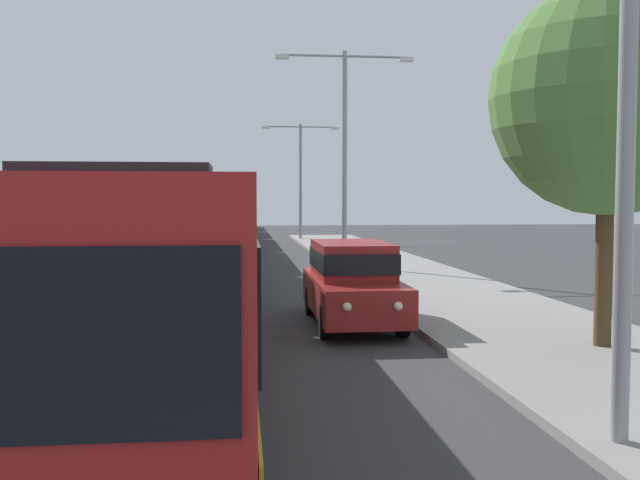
{
  "coord_description": "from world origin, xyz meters",
  "views": [
    {
      "loc": [
        -0.15,
        -0.04,
        2.88
      ],
      "look_at": [
        1.87,
        18.0,
        1.85
      ],
      "focal_mm": 39.98,
      "sensor_mm": 36.0,
      "label": 1
    }
  ],
  "objects_px": {
    "bus_second_in_line": "(205,236)",
    "bus_rear": "(227,214)",
    "bus_lead": "(161,282)",
    "bus_fourth_in_line": "(223,218)",
    "white_suv": "(352,280)",
    "roadside_tree": "(608,99)",
    "box_truck_oncoming": "(201,210)",
    "streetlamp_far": "(300,169)",
    "bus_middle": "(217,224)",
    "bus_tail_end": "(229,212)",
    "streetlamp_mid": "(345,137)"
  },
  "relations": [
    {
      "from": "bus_rear",
      "to": "bus_tail_end",
      "type": "distance_m",
      "value": 12.36
    },
    {
      "from": "bus_rear",
      "to": "roadside_tree",
      "type": "xyz_separation_m",
      "value": [
        7.88,
        -48.06,
        3.03
      ]
    },
    {
      "from": "white_suv",
      "to": "roadside_tree",
      "type": "height_order",
      "value": "roadside_tree"
    },
    {
      "from": "bus_tail_end",
      "to": "streetlamp_far",
      "type": "height_order",
      "value": "streetlamp_far"
    },
    {
      "from": "box_truck_oncoming",
      "to": "streetlamp_far",
      "type": "xyz_separation_m",
      "value": [
        8.7,
        -30.86,
        3.38
      ]
    },
    {
      "from": "bus_tail_end",
      "to": "white_suv",
      "type": "xyz_separation_m",
      "value": [
        3.7,
        -56.83,
        -0.65
      ]
    },
    {
      "from": "bus_tail_end",
      "to": "box_truck_oncoming",
      "type": "xyz_separation_m",
      "value": [
        -3.3,
        8.29,
        0.01
      ]
    },
    {
      "from": "bus_rear",
      "to": "box_truck_oncoming",
      "type": "xyz_separation_m",
      "value": [
        -3.3,
        20.65,
        0.01
      ]
    },
    {
      "from": "bus_tail_end",
      "to": "white_suv",
      "type": "relative_size",
      "value": 2.11
    },
    {
      "from": "bus_fourth_in_line",
      "to": "bus_second_in_line",
      "type": "bearing_deg",
      "value": -90.0
    },
    {
      "from": "bus_second_in_line",
      "to": "bus_rear",
      "type": "bearing_deg",
      "value": 90.0
    },
    {
      "from": "bus_rear",
      "to": "streetlamp_mid",
      "type": "height_order",
      "value": "streetlamp_mid"
    },
    {
      "from": "bus_fourth_in_line",
      "to": "box_truck_oncoming",
      "type": "relative_size",
      "value": 1.7
    },
    {
      "from": "roadside_tree",
      "to": "bus_rear",
      "type": "bearing_deg",
      "value": 99.31
    },
    {
      "from": "bus_tail_end",
      "to": "roadside_tree",
      "type": "relative_size",
      "value": 1.6
    },
    {
      "from": "bus_fourth_in_line",
      "to": "streetlamp_far",
      "type": "relative_size",
      "value": 1.49
    },
    {
      "from": "bus_second_in_line",
      "to": "streetlamp_far",
      "type": "relative_size",
      "value": 1.39
    },
    {
      "from": "bus_middle",
      "to": "box_truck_oncoming",
      "type": "distance_m",
      "value": 45.92
    },
    {
      "from": "bus_lead",
      "to": "roadside_tree",
      "type": "xyz_separation_m",
      "value": [
        7.88,
        2.08,
        3.03
      ]
    },
    {
      "from": "bus_second_in_line",
      "to": "streetlamp_mid",
      "type": "distance_m",
      "value": 8.62
    },
    {
      "from": "bus_second_in_line",
      "to": "box_truck_oncoming",
      "type": "xyz_separation_m",
      "value": [
        -3.3,
        57.88,
        0.01
      ]
    },
    {
      "from": "bus_second_in_line",
      "to": "bus_rear",
      "type": "xyz_separation_m",
      "value": [
        -0.0,
        37.23,
        -0.0
      ]
    },
    {
      "from": "bus_tail_end",
      "to": "white_suv",
      "type": "height_order",
      "value": "bus_tail_end"
    },
    {
      "from": "bus_tail_end",
      "to": "bus_middle",
      "type": "bearing_deg",
      "value": -90.0
    },
    {
      "from": "bus_middle",
      "to": "bus_rear",
      "type": "xyz_separation_m",
      "value": [
        -0.0,
        25.15,
        -0.0
      ]
    },
    {
      "from": "bus_fourth_in_line",
      "to": "streetlamp_mid",
      "type": "bearing_deg",
      "value": -74.2
    },
    {
      "from": "bus_rear",
      "to": "bus_second_in_line",
      "type": "bearing_deg",
      "value": -90.0
    },
    {
      "from": "bus_fourth_in_line",
      "to": "roadside_tree",
      "type": "height_order",
      "value": "roadside_tree"
    },
    {
      "from": "bus_rear",
      "to": "streetlamp_mid",
      "type": "relative_size",
      "value": 1.23
    },
    {
      "from": "bus_lead",
      "to": "roadside_tree",
      "type": "relative_size",
      "value": 1.81
    },
    {
      "from": "bus_fourth_in_line",
      "to": "bus_tail_end",
      "type": "bearing_deg",
      "value": 90.0
    },
    {
      "from": "bus_fourth_in_line",
      "to": "roadside_tree",
      "type": "relative_size",
      "value": 1.79
    },
    {
      "from": "bus_rear",
      "to": "box_truck_oncoming",
      "type": "distance_m",
      "value": 20.91
    },
    {
      "from": "bus_middle",
      "to": "bus_rear",
      "type": "height_order",
      "value": "same"
    },
    {
      "from": "bus_rear",
      "to": "white_suv",
      "type": "height_order",
      "value": "bus_rear"
    },
    {
      "from": "streetlamp_far",
      "to": "bus_fourth_in_line",
      "type": "bearing_deg",
      "value": -156.28
    },
    {
      "from": "bus_lead",
      "to": "white_suv",
      "type": "xyz_separation_m",
      "value": [
        3.7,
        5.68,
        -0.66
      ]
    },
    {
      "from": "bus_fourth_in_line",
      "to": "white_suv",
      "type": "bearing_deg",
      "value": -83.38
    },
    {
      "from": "bus_second_in_line",
      "to": "bus_fourth_in_line",
      "type": "relative_size",
      "value": 0.93
    },
    {
      "from": "white_suv",
      "to": "bus_rear",
      "type": "bearing_deg",
      "value": 94.75
    },
    {
      "from": "bus_fourth_in_line",
      "to": "bus_rear",
      "type": "distance_m",
      "value": 12.58
    },
    {
      "from": "streetlamp_far",
      "to": "roadside_tree",
      "type": "relative_size",
      "value": 1.2
    },
    {
      "from": "bus_lead",
      "to": "bus_second_in_line",
      "type": "height_order",
      "value": "same"
    },
    {
      "from": "box_truck_oncoming",
      "to": "streetlamp_mid",
      "type": "bearing_deg",
      "value": -80.56
    },
    {
      "from": "streetlamp_far",
      "to": "bus_second_in_line",
      "type": "bearing_deg",
      "value": -101.3
    },
    {
      "from": "bus_lead",
      "to": "box_truck_oncoming",
      "type": "bearing_deg",
      "value": 92.67
    },
    {
      "from": "bus_lead",
      "to": "bus_second_in_line",
      "type": "xyz_separation_m",
      "value": [
        -0.0,
        12.92,
        -0.0
      ]
    },
    {
      "from": "bus_lead",
      "to": "white_suv",
      "type": "relative_size",
      "value": 2.39
    },
    {
      "from": "bus_second_in_line",
      "to": "white_suv",
      "type": "relative_size",
      "value": 2.2
    },
    {
      "from": "box_truck_oncoming",
      "to": "white_suv",
      "type": "bearing_deg",
      "value": -83.86
    }
  ]
}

